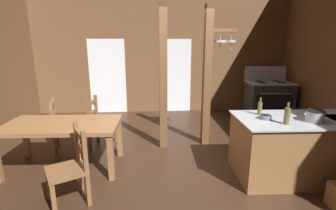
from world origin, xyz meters
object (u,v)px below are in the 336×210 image
kitchen_island (310,148)px  ladderback_chair_at_table_end (71,168)px  ladderback_chair_near_window (100,123)px  stove_range (268,99)px  bottle_short_on_counter (260,108)px  stockpot_on_counter (315,116)px  mixing_bowl_on_counter (265,117)px  ladderback_chair_by_post (63,124)px  bottle_tall_on_counter (287,116)px  dining_table (62,129)px

kitchen_island → ladderback_chair_at_table_end: ladderback_chair_at_table_end is taller
kitchen_island → ladderback_chair_near_window: 3.54m
stove_range → bottle_short_on_counter: 3.28m
ladderback_chair_near_window → bottle_short_on_counter: bottle_short_on_counter is taller
stockpot_on_counter → mixing_bowl_on_counter: 0.63m
ladderback_chair_by_post → bottle_tall_on_counter: (3.39, -1.56, 0.55)m
kitchen_island → dining_table: bearing=171.9°
mixing_bowl_on_counter → stove_range: bearing=62.3°
mixing_bowl_on_counter → bottle_short_on_counter: (0.01, 0.21, 0.07)m
kitchen_island → mixing_bowl_on_counter: 0.85m
stove_range → ladderback_chair_near_window: stove_range is taller
stove_range → ladderback_chair_near_window: 4.48m
dining_table → ladderback_chair_near_window: 0.96m
ladderback_chair_by_post → bottle_short_on_counter: 3.46m
stove_range → bottle_short_on_counter: (-1.59, -2.83, 0.51)m
ladderback_chair_at_table_end → stove_range: bearing=39.4°
ladderback_chair_near_window → stockpot_on_counter: (3.15, -1.52, 0.51)m
ladderback_chair_near_window → bottle_short_on_counter: bearing=-24.1°
ladderback_chair_at_table_end → mixing_bowl_on_counter: 2.63m
dining_table → ladderback_chair_at_table_end: (0.37, -0.88, -0.20)m
ladderback_chair_by_post → mixing_bowl_on_counter: (3.22, -1.32, 0.47)m
ladderback_chair_at_table_end → bottle_tall_on_counter: bottle_tall_on_counter is taller
dining_table → ladderback_chair_at_table_end: ladderback_chair_at_table_end is taller
ladderback_chair_near_window → stockpot_on_counter: size_ratio=3.06×
dining_table → ladderback_chair_by_post: (-0.29, 0.82, -0.20)m
ladderback_chair_at_table_end → bottle_tall_on_counter: 2.79m
ladderback_chair_near_window → ladderback_chair_by_post: bearing=-176.6°
ladderback_chair_at_table_end → kitchen_island: bearing=6.2°
ladderback_chair_by_post → stockpot_on_counter: (3.82, -1.48, 0.51)m
ladderback_chair_near_window → mixing_bowl_on_counter: size_ratio=5.74×
stove_range → stockpot_on_counter: stove_range is taller
kitchen_island → stockpot_on_counter: size_ratio=7.06×
bottle_tall_on_counter → dining_table: bearing=166.6°
dining_table → bottle_tall_on_counter: (3.10, -0.74, 0.35)m
kitchen_island → stove_range: stove_range is taller
stove_range → stockpot_on_counter: (-1.00, -3.21, 0.48)m
dining_table → ladderback_chair_by_post: 0.89m
mixing_bowl_on_counter → ladderback_chair_by_post: bearing=157.8°
kitchen_island → ladderback_chair_near_window: (-3.26, 1.38, 0.01)m
ladderback_chair_near_window → stockpot_on_counter: 3.54m
stove_range → dining_table: bearing=-150.7°
bottle_tall_on_counter → mixing_bowl_on_counter: bearing=124.5°
bottle_short_on_counter → ladderback_chair_at_table_end: bearing=-167.1°
ladderback_chair_by_post → ladderback_chair_at_table_end: same height
dining_table → stockpot_on_counter: 3.61m
ladderback_chair_at_table_end → bottle_short_on_counter: bottle_short_on_counter is taller
bottle_tall_on_counter → bottle_short_on_counter: bearing=108.6°
stockpot_on_counter → bottle_tall_on_counter: bearing=-170.4°
stove_range → stockpot_on_counter: bearing=-107.2°
stove_range → ladderback_chair_near_window: bearing=-157.9°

